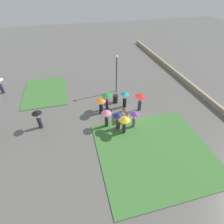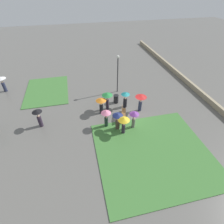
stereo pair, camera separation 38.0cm
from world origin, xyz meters
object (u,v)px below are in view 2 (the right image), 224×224
object	(u,v)px
trash_bin	(116,99)
crowd_person_orange	(101,103)
crowd_person_purple	(134,117)
crowd_person_navy	(118,119)
crowd_person_teal	(125,98)
crowd_person_pink	(106,116)
crowd_person_red	(141,99)
crowd_person_green	(107,97)
lone_walker_far_path	(2,81)
park_bench	(123,114)
lamp_post	(118,70)
crowd_person_yellow	(124,121)
lone_walker_mid_plaza	(38,116)

from	to	relation	value
trash_bin	crowd_person_orange	size ratio (longest dim) A/B	0.53
crowd_person_purple	crowd_person_navy	world-z (taller)	crowd_person_purple
crowd_person_teal	crowd_person_pink	world-z (taller)	crowd_person_pink
crowd_person_red	crowd_person_green	distance (m)	3.46
lone_walker_far_path	park_bench	bearing A→B (deg)	101.90
park_bench	crowd_person_red	size ratio (longest dim) A/B	1.03
trash_bin	lone_walker_far_path	xyz separation A→B (m)	(5.42, 12.83, 0.93)
crowd_person_purple	lamp_post	bearing A→B (deg)	-13.96
crowd_person_green	lamp_post	bearing A→B (deg)	55.95
crowd_person_teal	lone_walker_far_path	size ratio (longest dim) A/B	0.92
crowd_person_navy	lone_walker_far_path	size ratio (longest dim) A/B	0.92
crowd_person_purple	crowd_person_orange	bearing A→B (deg)	28.65
crowd_person_purple	crowd_person_yellow	bearing A→B (deg)	102.15
trash_bin	crowd_person_teal	world-z (taller)	crowd_person_teal
crowd_person_teal	lone_walker_far_path	distance (m)	15.03
crowd_person_pink	crowd_person_green	xyz separation A→B (m)	(2.70, -0.67, 0.15)
crowd_person_purple	crowd_person_green	xyz separation A→B (m)	(3.43, 1.78, 0.13)
lone_walker_far_path	trash_bin	bearing A→B (deg)	111.32
lone_walker_far_path	lone_walker_mid_plaza	bearing A→B (deg)	76.80
crowd_person_navy	lone_walker_mid_plaza	world-z (taller)	lone_walker_mid_plaza
crowd_person_pink	lone_walker_far_path	world-z (taller)	lone_walker_far_path
crowd_person_yellow	lamp_post	bearing A→B (deg)	-74.80
park_bench	trash_bin	world-z (taller)	trash_bin
park_bench	trash_bin	distance (m)	2.72
crowd_person_yellow	crowd_person_orange	world-z (taller)	crowd_person_yellow
park_bench	crowd_person_orange	world-z (taller)	crowd_person_orange
crowd_person_pink	lone_walker_mid_plaza	bearing A→B (deg)	-108.08
crowd_person_teal	lone_walker_mid_plaza	xyz separation A→B (m)	(-1.20, 8.70, 0.07)
crowd_person_purple	crowd_person_red	size ratio (longest dim) A/B	0.95
park_bench	crowd_person_yellow	world-z (taller)	crowd_person_yellow
trash_bin	lone_walker_mid_plaza	world-z (taller)	lone_walker_mid_plaza
crowd_person_pink	trash_bin	bearing A→B (deg)	147.95
lone_walker_far_path	crowd_person_red	bearing A→B (deg)	107.84
lone_walker_far_path	crowd_person_teal	bearing A→B (deg)	108.85
crowd_person_purple	crowd_person_red	distance (m)	2.82
crowd_person_purple	crowd_person_navy	distance (m)	1.51
lone_walker_far_path	crowd_person_green	bearing A→B (deg)	105.60
crowd_person_orange	crowd_person_red	bearing A→B (deg)	174.92
park_bench	lone_walker_mid_plaza	distance (m)	8.03
lone_walker_far_path	lone_walker_mid_plaza	world-z (taller)	lone_walker_far_path
lamp_post	crowd_person_teal	world-z (taller)	lamp_post
crowd_person_navy	crowd_person_green	size ratio (longest dim) A/B	0.93
park_bench	crowd_person_navy	bearing A→B (deg)	165.24
trash_bin	crowd_person_orange	world-z (taller)	crowd_person_orange
lamp_post	crowd_person_yellow	size ratio (longest dim) A/B	2.50
crowd_person_purple	crowd_person_teal	xyz separation A→B (m)	(3.34, -0.16, -0.17)
lone_walker_far_path	lone_walker_mid_plaza	distance (m)	9.08
trash_bin	crowd_person_navy	size ratio (longest dim) A/B	0.52
crowd_person_orange	lone_walker_far_path	world-z (taller)	lone_walker_far_path
crowd_person_yellow	crowd_person_navy	world-z (taller)	crowd_person_yellow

